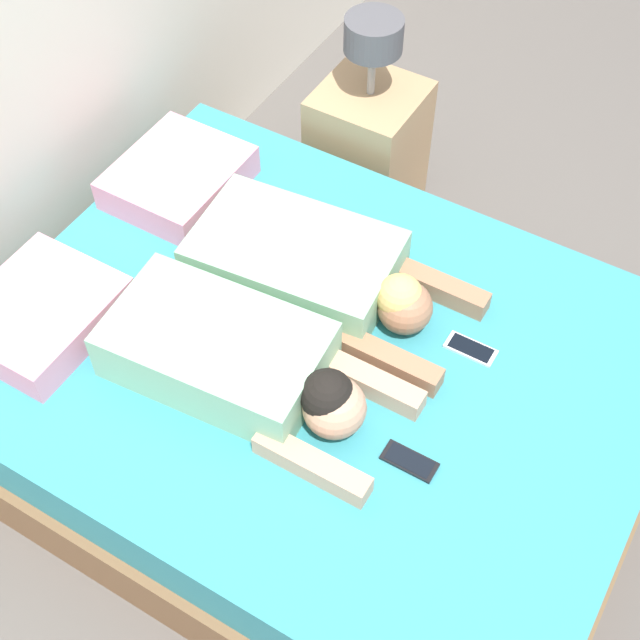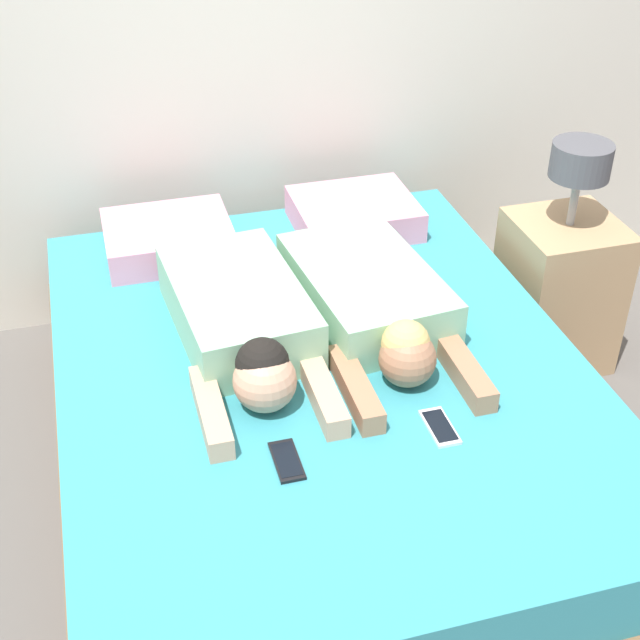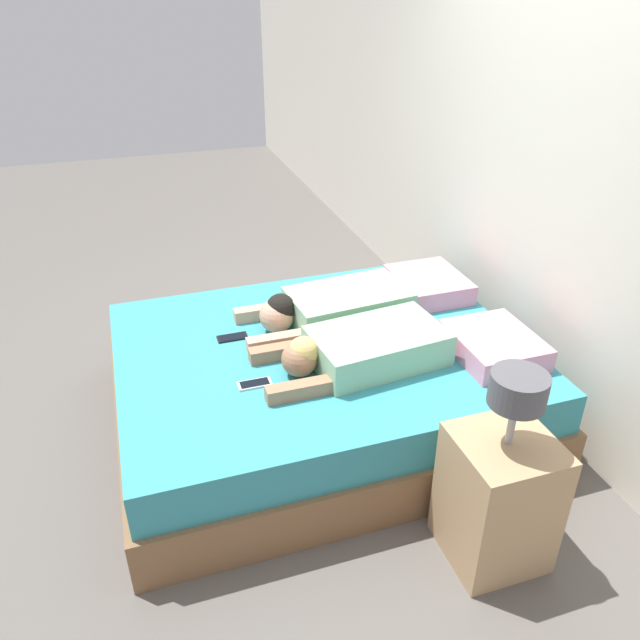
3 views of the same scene
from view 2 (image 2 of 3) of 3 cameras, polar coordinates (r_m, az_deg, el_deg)
ground_plane at (r=3.09m, az=0.00°, el=-9.75°), size 12.00×12.00×0.00m
bed at (r=2.93m, az=0.00°, el=-6.40°), size 1.66×2.11×0.48m
pillow_head_left at (r=3.36m, az=-9.68°, el=5.20°), size 0.46×0.39×0.12m
pillow_head_right at (r=3.49m, az=2.19°, el=6.82°), size 0.46×0.39×0.12m
person_left at (r=2.80m, az=-4.93°, el=-0.20°), size 0.44×0.94×0.21m
person_right at (r=2.89m, az=3.47°, el=1.05°), size 0.46×0.95×0.20m
cell_phone_left at (r=2.43m, az=-2.15°, el=-8.99°), size 0.07×0.16×0.01m
cell_phone_right at (r=2.55m, az=7.68°, el=-6.80°), size 0.07×0.16×0.01m
nightstand at (r=3.55m, az=15.05°, el=2.22°), size 0.39×0.39×0.91m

